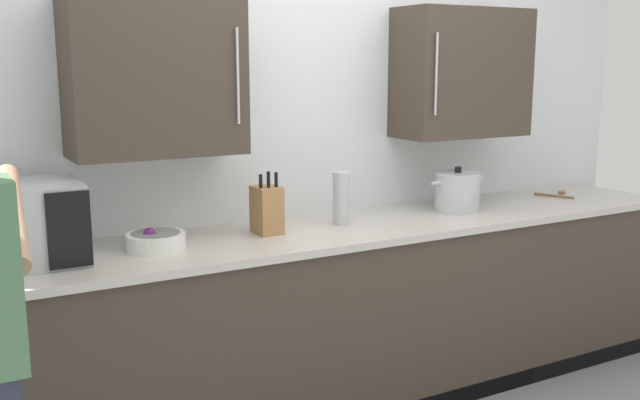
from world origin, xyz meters
TOP-DOWN VIEW (x-y plane):
  - back_wall_tiled at (0.00, 0.98)m, footprint 4.27×0.44m
  - counter_unit at (0.00, 0.65)m, footprint 3.94×0.66m
  - thermos_flask at (0.01, 0.69)m, footprint 0.09×0.09m
  - fruit_bowl at (-0.91, 0.66)m, footprint 0.25×0.25m
  - wooden_spoon at (1.53, 0.73)m, footprint 0.23×0.21m
  - stock_pot at (0.71, 0.67)m, footprint 0.33×0.24m
  - knife_block at (-0.38, 0.70)m, footprint 0.11×0.15m

SIDE VIEW (x-z plane):
  - counter_unit at x=0.00m, z-range 0.00..0.91m
  - wooden_spoon at x=1.53m, z-range 0.91..0.93m
  - fruit_bowl at x=-0.91m, z-range 0.91..1.00m
  - stock_pot at x=0.71m, z-range 0.90..1.13m
  - knife_block at x=-0.38m, z-range 0.88..1.17m
  - thermos_flask at x=0.01m, z-range 0.91..1.17m
  - back_wall_tiled at x=0.00m, z-range 0.04..2.89m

